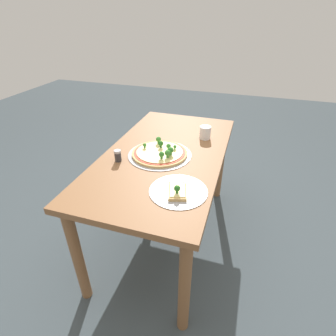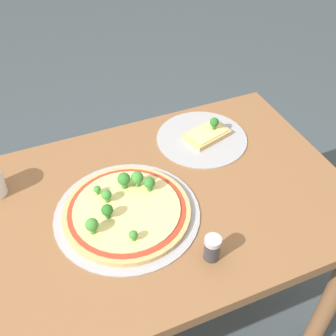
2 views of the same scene
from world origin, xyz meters
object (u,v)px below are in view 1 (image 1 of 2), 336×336
Objects in this scene: condiment_shaker at (118,156)px; dining_table at (165,166)px; pizza_tray_whole at (160,153)px; drinking_cup at (205,133)px; pizza_tray_slice at (178,191)px.

dining_table is at bearing -51.32° from condiment_shaker.
pizza_tray_whole is 4.48× the size of drinking_cup.
pizza_tray_slice is at bearing -114.35° from condiment_shaker.
drinking_cup is (0.32, -0.22, 0.03)m from pizza_tray_whole.
drinking_cup reaches higher than condiment_shaker.
dining_table is 4.62× the size of pizza_tray_slice.
condiment_shaker is at bearing 128.68° from dining_table.
pizza_tray_slice is at bearing -148.06° from pizza_tray_whole.
pizza_tray_whole is at bearing 31.94° from pizza_tray_slice.
condiment_shaker is (-0.18, 0.23, 0.13)m from dining_table.
pizza_tray_slice is 0.65m from drinking_cup.
pizza_tray_whole is (-0.04, 0.02, 0.11)m from dining_table.
pizza_tray_slice is at bearing -153.05° from dining_table.
condiment_shaker is at bearing 65.65° from pizza_tray_slice.
pizza_tray_whole reaches higher than condiment_shaker.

